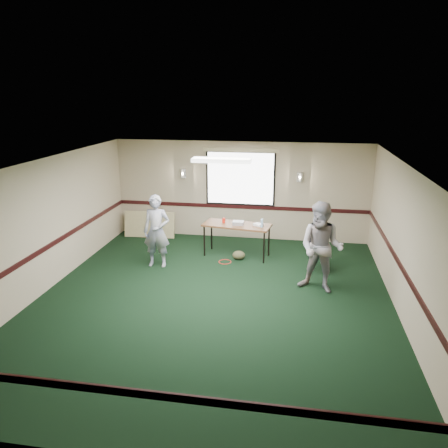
% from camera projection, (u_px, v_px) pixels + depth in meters
% --- Properties ---
extents(ground, '(8.00, 8.00, 0.00)m').
position_uv_depth(ground, '(213.00, 301.00, 8.65)').
color(ground, black).
rests_on(ground, ground).
extents(room_shell, '(8.00, 8.02, 8.00)m').
position_uv_depth(room_shell, '(230.00, 198.00, 10.19)').
color(room_shell, tan).
rests_on(room_shell, ground).
extents(folding_table, '(1.74, 0.91, 0.83)m').
position_uv_depth(folding_table, '(237.00, 227.00, 10.80)').
color(folding_table, '#4F2516').
rests_on(folding_table, ground).
extents(projector, '(0.27, 0.23, 0.09)m').
position_uv_depth(projector, '(238.00, 223.00, 10.73)').
color(projector, '#9A9AA3').
rests_on(projector, folding_table).
extents(game_console, '(0.27, 0.26, 0.05)m').
position_uv_depth(game_console, '(258.00, 225.00, 10.65)').
color(game_console, silver).
rests_on(game_console, folding_table).
extents(red_cup, '(0.08, 0.08, 0.12)m').
position_uv_depth(red_cup, '(224.00, 220.00, 10.90)').
color(red_cup, red).
rests_on(red_cup, folding_table).
extents(water_bottle, '(0.06, 0.06, 0.21)m').
position_uv_depth(water_bottle, '(262.00, 223.00, 10.52)').
color(water_bottle, '#8CBDE5').
rests_on(water_bottle, folding_table).
extents(duffel_bag, '(0.31, 0.24, 0.22)m').
position_uv_depth(duffel_bag, '(239.00, 255.00, 10.75)').
color(duffel_bag, '#433E26').
rests_on(duffel_bag, ground).
extents(cable_coil, '(0.39, 0.39, 0.02)m').
position_uv_depth(cable_coil, '(225.00, 262.00, 10.60)').
color(cable_coil, red).
rests_on(cable_coil, ground).
extents(folded_table, '(1.44, 0.28, 0.73)m').
position_uv_depth(folded_table, '(150.00, 225.00, 12.34)').
color(folded_table, tan).
rests_on(folded_table, ground).
extents(conference_chair, '(0.44, 0.46, 0.88)m').
position_uv_depth(conference_chair, '(318.00, 249.00, 9.99)').
color(conference_chair, black).
rests_on(conference_chair, ground).
extents(person_left, '(0.64, 0.43, 1.71)m').
position_uv_depth(person_left, '(157.00, 231.00, 10.16)').
color(person_left, '#414D8F').
rests_on(person_left, ground).
extents(person_right, '(1.10, 0.98, 1.89)m').
position_uv_depth(person_right, '(321.00, 248.00, 8.83)').
color(person_right, '#708AAF').
rests_on(person_right, ground).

